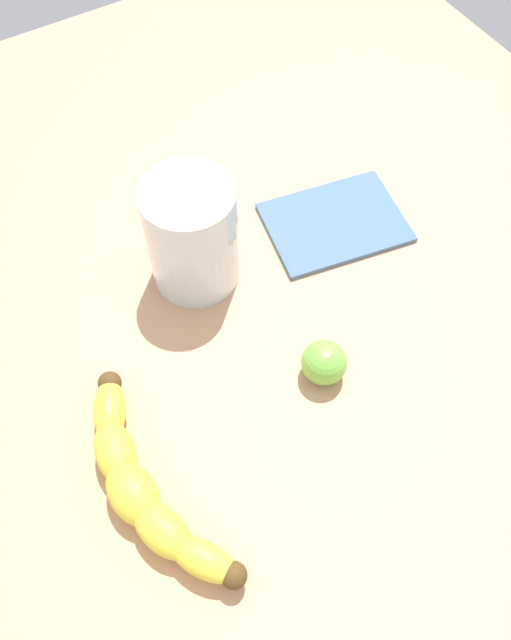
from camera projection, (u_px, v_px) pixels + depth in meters
The scene contains 5 objects.
wooden_tabletop at pixel (196, 398), 62.63cm from camera, with size 120.00×120.00×3.00cm, color tan.
banana at pixel (143, 487), 54.55cm from camera, with size 7.62×22.53×3.99cm.
smoothie_glass at pixel (192, 238), 63.50cm from camera, with size 9.06×9.06×12.34cm.
lime_fruit at pixel (324, 362), 60.50cm from camera, with size 4.33×4.33×4.33cm, color #75C142.
folded_napkin at pixel (335, 223), 71.62cm from camera, with size 14.78×10.76×0.60cm, color slate.
Camera 1 is at (-8.39, -25.35, 58.94)cm, focal length 36.44 mm.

